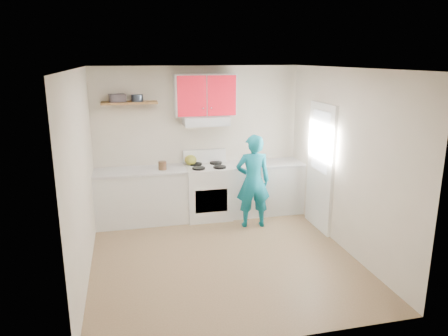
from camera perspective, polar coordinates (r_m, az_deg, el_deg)
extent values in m
plane|color=brown|center=(6.11, -0.19, -11.87)|extent=(3.80, 3.80, 0.00)
cube|color=white|center=(5.46, -0.22, 13.31)|extent=(3.60, 3.80, 0.04)
cube|color=beige|center=(7.47, -3.50, 3.61)|extent=(3.60, 0.04, 2.60)
cube|color=beige|center=(3.91, 6.14, -6.89)|extent=(3.60, 0.04, 2.60)
cube|color=beige|center=(5.54, -18.65, -1.08)|extent=(0.04, 3.80, 2.60)
cube|color=beige|center=(6.29, 15.98, 0.96)|extent=(0.04, 3.80, 2.60)
cube|color=white|center=(6.95, 12.87, 0.09)|extent=(0.05, 0.85, 2.05)
cube|color=white|center=(6.84, 12.87, 3.52)|extent=(0.01, 0.55, 0.95)
cube|color=silver|center=(7.29, -11.09, -3.83)|extent=(1.52, 0.60, 0.90)
cube|color=silver|center=(7.67, 5.42, -2.69)|extent=(1.32, 0.60, 0.90)
cube|color=white|center=(7.38, -2.20, -3.24)|extent=(0.76, 0.65, 0.92)
cube|color=silver|center=(7.20, -2.46, 6.40)|extent=(0.76, 0.44, 0.15)
cube|color=red|center=(7.21, -2.58, 9.81)|extent=(1.02, 0.33, 0.70)
cube|color=brown|center=(7.11, -12.66, 8.60)|extent=(0.90, 0.30, 0.04)
cube|color=#363034|center=(7.08, -14.20, 9.15)|extent=(0.28, 0.23, 0.13)
cylinder|color=#333D4C|center=(7.09, -11.64, 9.24)|extent=(0.24, 0.24, 0.12)
ellipsoid|color=olive|center=(7.35, -4.53, 1.09)|extent=(0.28, 0.28, 0.18)
cylinder|color=#4C3521|center=(7.09, -8.32, 0.24)|extent=(0.16, 0.16, 0.16)
cube|color=olive|center=(7.43, 3.93, 0.46)|extent=(0.30, 0.23, 0.02)
cube|color=red|center=(7.67, 6.95, 0.79)|extent=(0.32, 0.29, 0.01)
imported|color=#0E6F83|center=(6.91, 3.94, -1.79)|extent=(0.60, 0.43, 1.55)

